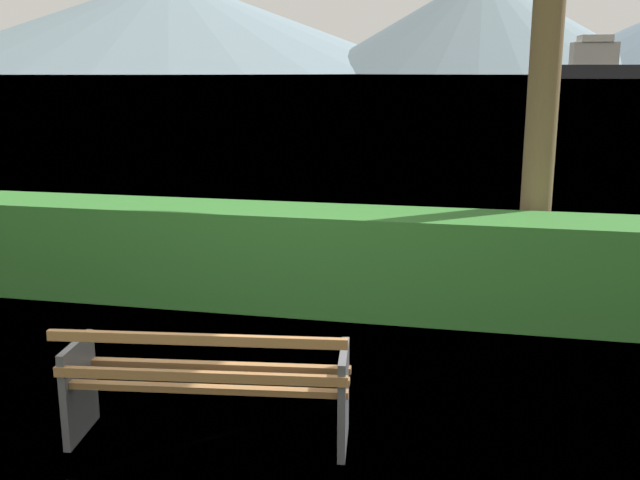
{
  "coord_description": "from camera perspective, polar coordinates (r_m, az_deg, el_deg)",
  "views": [
    {
      "loc": [
        1.69,
        -4.33,
        2.46
      ],
      "look_at": [
        0.0,
        3.54,
        0.59
      ],
      "focal_mm": 41.16,
      "sensor_mm": 36.0,
      "label": 1
    }
  ],
  "objects": [
    {
      "name": "park_bench",
      "position": [
        5.01,
        -8.76,
        -10.95
      ],
      "size": [
        1.95,
        0.8,
        0.87
      ],
      "color": "olive",
      "rests_on": "ground_plane"
    },
    {
      "name": "water_surface",
      "position": [
        311.09,
        12.1,
        12.34
      ],
      "size": [
        620.0,
        620.0,
        0.0
      ],
      "primitive_type": "plane",
      "color": "#6B8EA3",
      "rests_on": "ground_plane"
    },
    {
      "name": "distant_hills",
      "position": [
        591.52,
        8.8,
        16.58
      ],
      "size": [
        878.37,
        437.43,
        85.68
      ],
      "color": "slate",
      "rests_on": "ground_plane"
    },
    {
      "name": "ground_plane",
      "position": [
        5.25,
        -8.43,
        -14.98
      ],
      "size": [
        1400.0,
        1400.0,
        0.0
      ],
      "primitive_type": "plane",
      "color": "olive"
    },
    {
      "name": "hedge_row",
      "position": [
        7.73,
        -0.91,
        -1.45
      ],
      "size": [
        9.59,
        0.88,
        1.04
      ],
      "primitive_type": "cube",
      "color": "#2D6B28",
      "rests_on": "ground_plane"
    }
  ]
}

